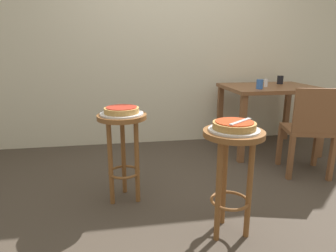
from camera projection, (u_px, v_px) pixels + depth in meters
ground_plane at (205, 201)px, 2.32m from camera, size 6.00×6.00×0.00m
back_wall at (170, 21)px, 3.51m from camera, size 6.00×0.10×3.00m
stool_foreground at (232, 160)px, 1.80m from camera, size 0.37×0.37×0.70m
serving_plate_foreground at (234, 130)px, 1.75m from camera, size 0.31×0.31×0.01m
pizza_foreground at (234, 125)px, 1.74m from camera, size 0.26×0.26×0.05m
stool_middle at (123, 138)px, 2.23m from camera, size 0.37×0.37×0.70m
serving_plate_middle at (122, 114)px, 2.18m from camera, size 0.33×0.33×0.01m
pizza_middle at (122, 110)px, 2.18m from camera, size 0.26×0.26×0.05m
dining_table at (269, 96)px, 3.37m from camera, size 1.02×0.80×0.76m
cup_near_edge at (260, 84)px, 3.09m from camera, size 0.07×0.07×0.10m
cup_far_edge at (280, 80)px, 3.52m from camera, size 0.07×0.07×0.10m
condiment_shaker at (266, 83)px, 3.25m from camera, size 0.04×0.04×0.09m
wooden_chair at (310, 128)px, 2.69m from camera, size 0.49×0.49×0.85m
pizza_server_knife at (241, 121)px, 1.72m from camera, size 0.19×0.15×0.01m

